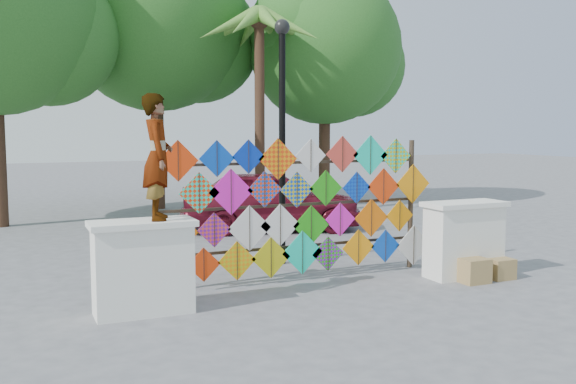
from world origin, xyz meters
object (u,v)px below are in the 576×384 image
object	(u,v)px
kite_rack	(302,207)
lamppost	(282,118)
sedan	(271,200)
vendor_woman	(157,157)

from	to	relation	value
kite_rack	lamppost	bearing A→B (deg)	81.24
sedan	lamppost	distance (m)	4.37
vendor_woman	sedan	bearing A→B (deg)	-22.17
sedan	lamppost	size ratio (longest dim) A/B	0.99
kite_rack	sedan	distance (m)	5.21
sedan	lamppost	xyz separation A→B (m)	(-1.29, -3.70, 1.94)
kite_rack	vendor_woman	size ratio (longest dim) A/B	2.92
kite_rack	vendor_woman	distance (m)	2.89
vendor_woman	lamppost	bearing A→B (deg)	-39.18
kite_rack	lamppost	world-z (taller)	lamppost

